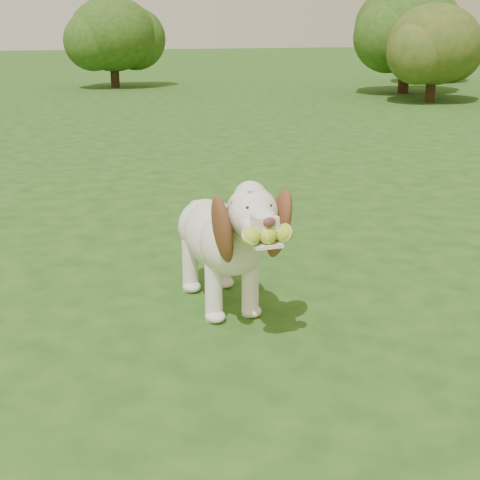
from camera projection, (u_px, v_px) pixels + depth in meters
name	position (u px, v px, depth m)	size (l,w,h in m)	color
ground	(314.00, 302.00, 3.25)	(80.00, 80.00, 0.00)	#1C4413
dog	(224.00, 235.00, 3.06)	(0.37, 1.05, 0.69)	silver
shrub_i	(113.00, 34.00, 14.53)	(1.87, 1.87, 1.93)	#382314
shrub_d	(434.00, 45.00, 11.62)	(1.63, 1.63, 1.69)	#382314
shrub_h	(430.00, 33.00, 15.93)	(1.87, 1.87, 1.94)	#382314
shrub_f	(407.00, 28.00, 13.19)	(2.08, 2.08, 2.15)	#382314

